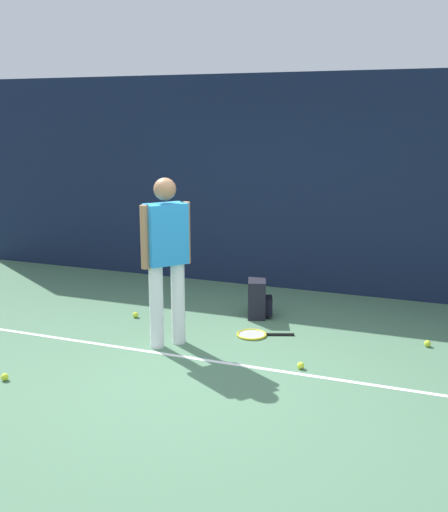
% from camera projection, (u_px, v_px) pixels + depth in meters
% --- Properties ---
extents(ground_plane, '(12.00, 12.00, 0.00)m').
position_uv_depth(ground_plane, '(208.00, 372.00, 5.58)').
color(ground_plane, '#4C7556').
extents(back_fence, '(10.00, 0.10, 2.82)m').
position_uv_depth(back_fence, '(295.00, 184.00, 8.00)').
color(back_fence, '#141E38').
rests_on(back_fence, ground).
extents(court_line, '(9.00, 0.05, 0.00)m').
position_uv_depth(court_line, '(218.00, 362.00, 5.81)').
color(court_line, white).
rests_on(court_line, ground).
extents(tennis_player, '(0.42, 0.45, 1.70)m').
position_uv_depth(tennis_player, '(166.00, 252.00, 6.03)').
color(tennis_player, white).
rests_on(tennis_player, ground).
extents(tennis_racket, '(0.64, 0.42, 0.03)m').
position_uv_depth(tennis_racket, '(254.00, 334.00, 6.50)').
color(tennis_racket, black).
rests_on(tennis_racket, ground).
extents(backpack, '(0.35, 0.35, 0.44)m').
position_uv_depth(backpack, '(258.00, 299.00, 7.07)').
color(backpack, black).
rests_on(backpack, ground).
extents(tennis_ball_near_player, '(0.07, 0.07, 0.07)m').
position_uv_depth(tennis_ball_near_player, '(301.00, 365.00, 5.64)').
color(tennis_ball_near_player, '#CCE033').
rests_on(tennis_ball_near_player, ground).
extents(tennis_ball_by_fence, '(0.07, 0.07, 0.07)m').
position_uv_depth(tennis_ball_by_fence, '(5.00, 377.00, 5.39)').
color(tennis_ball_by_fence, '#CCE033').
rests_on(tennis_ball_by_fence, ground).
extents(tennis_ball_mid_court, '(0.07, 0.07, 0.07)m').
position_uv_depth(tennis_ball_mid_court, '(135.00, 315.00, 7.08)').
color(tennis_ball_mid_court, '#CCE033').
rests_on(tennis_ball_mid_court, ground).
extents(tennis_ball_far_left, '(0.07, 0.07, 0.07)m').
position_uv_depth(tennis_ball_far_left, '(427.00, 343.00, 6.19)').
color(tennis_ball_far_left, '#CCE033').
rests_on(tennis_ball_far_left, ground).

